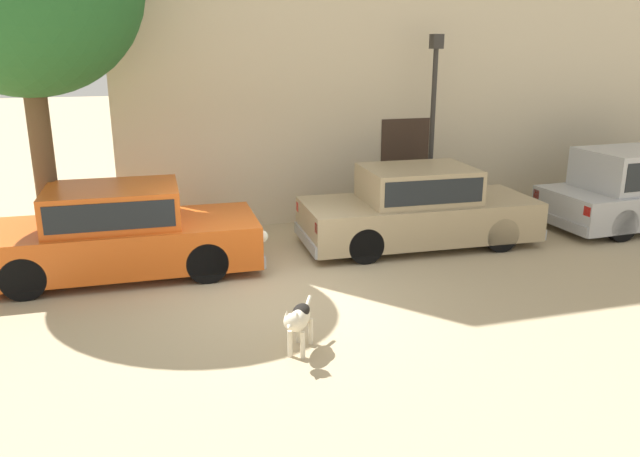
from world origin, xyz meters
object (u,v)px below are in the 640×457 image
Objects in this scene: parked_sedan_nearest at (118,231)px; parked_sedan_second at (418,207)px; street_lamp at (433,105)px; stray_dog_spotted at (299,319)px.

parked_sedan_nearest is 5.32m from parked_sedan_second.
parked_sedan_second is 2.44m from street_lamp.
parked_sedan_second reaches higher than parked_sedan_nearest.
parked_sedan_second is at bearing 1.77° from parked_sedan_nearest.
street_lamp is (0.93, 1.46, 1.72)m from parked_sedan_second.
parked_sedan_second reaches higher than stray_dog_spotted.
parked_sedan_nearest is 6.66m from street_lamp.
street_lamp is at bearing 59.61° from parked_sedan_second.
street_lamp reaches higher than stray_dog_spotted.
parked_sedan_nearest is 1.03× the size of parked_sedan_second.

